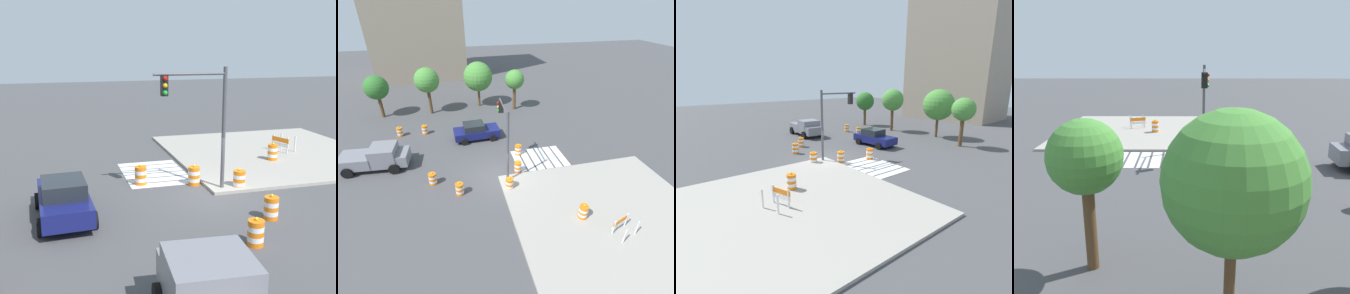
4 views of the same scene
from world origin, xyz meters
TOP-DOWN VIEW (x-y plane):
  - ground_plane at (0.00, 0.00)m, footprint 120.00×120.00m
  - sidewalk_corner at (6.00, -6.00)m, footprint 12.00×12.00m
  - crosswalk_stripes at (4.00, 1.80)m, footprint 4.35×3.20m
  - sports_car at (-0.79, 6.53)m, footprint 4.39×2.31m
  - traffic_barrel_near_corner at (2.39, 2.85)m, footprint 0.56×0.56m
  - traffic_barrel_crosswalk_end at (-4.80, 0.44)m, footprint 0.56×0.56m
  - traffic_barrel_median_near at (1.67, 0.40)m, footprint 0.56×0.56m
  - traffic_barrel_lane_center at (-2.96, -1.15)m, footprint 0.56×0.56m
  - traffic_barrel_opposite_curb at (0.54, -1.43)m, footprint 0.56×0.56m
  - traffic_barrel_on_sidewalk at (4.23, -5.20)m, footprint 0.56×0.56m
  - construction_barricade at (5.85, -6.74)m, footprint 1.42×1.12m
  - traffic_light_pole at (0.64, 0.54)m, footprint 0.48×3.29m

SIDE VIEW (x-z plane):
  - ground_plane at x=0.00m, z-range 0.00..0.00m
  - crosswalk_stripes at x=4.00m, z-range 0.00..0.02m
  - sidewalk_corner at x=6.00m, z-range 0.00..0.15m
  - traffic_barrel_near_corner at x=2.39m, z-range -0.06..0.96m
  - traffic_barrel_crosswalk_end at x=-4.80m, z-range -0.06..0.96m
  - traffic_barrel_median_near at x=1.67m, z-range -0.06..0.96m
  - traffic_barrel_lane_center at x=-2.96m, z-range -0.06..0.96m
  - traffic_barrel_opposite_curb at x=0.54m, z-range -0.06..0.96m
  - traffic_barrel_on_sidewalk at x=4.23m, z-range 0.09..1.11m
  - construction_barricade at x=5.85m, z-range 0.22..1.22m
  - sports_car at x=-0.79m, z-range 0.00..1.63m
  - traffic_light_pole at x=0.64m, z-range 1.16..6.66m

